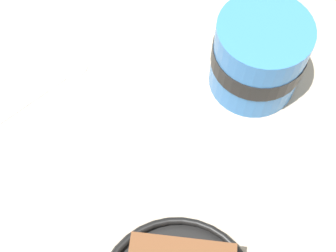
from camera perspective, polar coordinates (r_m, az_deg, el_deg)
The scene contains 3 objects.
ground_plane at distance 47.09cm, azimuth 0.20°, elevation -13.37°, with size 136.24×136.24×3.41cm, color tan.
tea_mug at distance 49.29cm, azimuth 11.02°, elevation 8.46°, with size 9.63×11.10×9.14cm.
teaspoon at distance 53.27cm, azimuth -12.97°, elevation 5.57°, with size 8.14×10.95×0.80cm.
Camera 1 is at (-10.95, 1.41, 44.07)cm, focal length 50.16 mm.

